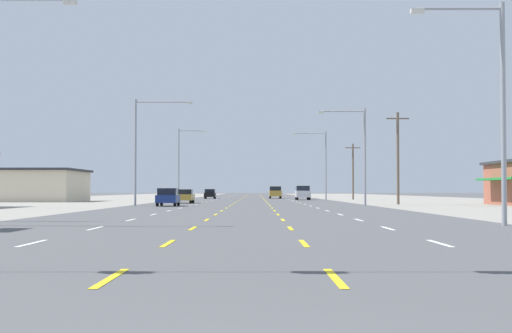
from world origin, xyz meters
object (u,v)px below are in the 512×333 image
object	(u,v)px
suv_far_right_mid	(303,193)
streetlight_right_row_2	(322,160)
streetlight_left_row_1	(143,142)
sedan_far_left_near	(185,196)
hatchback_far_left_nearest	(168,197)
streetlight_right_row_1	(360,148)
suv_inner_right_far	(276,192)
streetlight_right_row_0	(494,96)
hatchback_far_left_midfar	(210,194)
streetlight_left_row_2	(182,159)

from	to	relation	value
suv_far_right_mid	streetlight_right_row_2	xyz separation A→B (m)	(2.53, -2.71, 4.54)
suv_far_right_mid	streetlight_left_row_1	world-z (taller)	streetlight_left_row_1
sedan_far_left_near	suv_far_right_mid	size ratio (longest dim) A/B	0.92
hatchback_far_left_nearest	suv_far_right_mid	world-z (taller)	suv_far_right_mid
streetlight_left_row_1	streetlight_right_row_1	xyz separation A→B (m)	(19.22, 0.00, -0.53)
suv_inner_right_far	streetlight_left_row_1	xyz separation A→B (m)	(-13.23, -56.29, 4.57)
hatchback_far_left_nearest	streetlight_right_row_0	distance (m)	38.91
hatchback_far_left_nearest	streetlight_left_row_1	distance (m)	5.71
hatchback_far_left_midfar	streetlight_left_row_1	world-z (taller)	streetlight_left_row_1
suv_far_right_mid	suv_inner_right_far	bearing A→B (deg)	101.42
hatchback_far_left_nearest	suv_far_right_mid	distance (m)	43.45
streetlight_left_row_1	suv_far_right_mid	bearing A→B (deg)	67.03
sedan_far_left_near	hatchback_far_left_midfar	size ratio (longest dim) A/B	1.15
suv_inner_right_far	streetlight_right_row_2	world-z (taller)	streetlight_right_row_2
suv_far_right_mid	streetlight_left_row_1	distance (m)	42.94
suv_inner_right_far	streetlight_right_row_1	world-z (taller)	streetlight_right_row_1
suv_inner_right_far	streetlight_right_row_2	bearing A→B (deg)	-73.17
hatchback_far_left_nearest	suv_inner_right_far	world-z (taller)	suv_inner_right_far
streetlight_right_row_0	streetlight_right_row_2	bearing A→B (deg)	90.10
hatchback_far_left_midfar	suv_inner_right_far	world-z (taller)	suv_inner_right_far
suv_inner_right_far	streetlight_left_row_2	bearing A→B (deg)	-124.40
suv_far_right_mid	streetlight_left_row_2	xyz separation A→B (m)	(-16.91, -2.71, 4.61)
hatchback_far_left_nearest	streetlight_left_row_1	size ratio (longest dim) A/B	0.41
streetlight_left_row_2	streetlight_right_row_0	bearing A→B (deg)	-75.03
hatchback_far_left_midfar	streetlight_left_row_2	world-z (taller)	streetlight_left_row_2
hatchback_far_left_nearest	streetlight_right_row_2	distance (m)	42.11
hatchback_far_left_midfar	streetlight_right_row_1	distance (m)	55.45
streetlight_left_row_1	streetlight_right_row_1	world-z (taller)	streetlight_left_row_1
streetlight_right_row_0	streetlight_right_row_2	xyz separation A→B (m)	(-0.13, 73.19, 0.50)
sedan_far_left_near	streetlight_left_row_2	distance (m)	24.64
hatchback_far_left_nearest	streetlight_left_row_1	xyz separation A→B (m)	(-2.51, 1.77, 4.82)
streetlight_right_row_2	streetlight_right_row_0	bearing A→B (deg)	-89.90
streetlight_right_row_1	suv_inner_right_far	bearing A→B (deg)	96.07
sedan_far_left_near	streetlight_right_row_2	bearing A→B (deg)	55.25
streetlight_right_row_0	streetlight_right_row_1	xyz separation A→B (m)	(-0.10, 36.60, 0.01)
streetlight_right_row_0	streetlight_left_row_1	distance (m)	41.39
sedan_far_left_near	suv_far_right_mid	xyz separation A→B (m)	(14.11, 26.70, 0.27)
streetlight_left_row_2	streetlight_right_row_2	bearing A→B (deg)	-0.00
streetlight_left_row_2	streetlight_right_row_2	xyz separation A→B (m)	(19.44, -0.00, -0.08)
hatchback_far_left_midfar	suv_inner_right_far	xyz separation A→B (m)	(10.50, 3.51, 0.24)
hatchback_far_left_nearest	suv_inner_right_far	xyz separation A→B (m)	(10.72, 58.06, 0.24)
suv_far_right_mid	streetlight_right_row_1	bearing A→B (deg)	-86.28
hatchback_far_left_nearest	sedan_far_left_near	xyz separation A→B (m)	(0.04, 14.38, -0.03)
sedan_far_left_near	streetlight_right_row_1	distance (m)	21.34
sedan_far_left_near	streetlight_left_row_1	distance (m)	13.75
suv_inner_right_far	hatchback_far_left_nearest	bearing A→B (deg)	-100.46
streetlight_left_row_2	sedan_far_left_near	bearing A→B (deg)	-83.34
streetlight_right_row_2	hatchback_far_left_nearest	bearing A→B (deg)	-113.50
streetlight_right_row_1	streetlight_left_row_2	distance (m)	41.46
hatchback_far_left_nearest	streetlight_right_row_1	xyz separation A→B (m)	(16.71, 1.77, 4.29)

